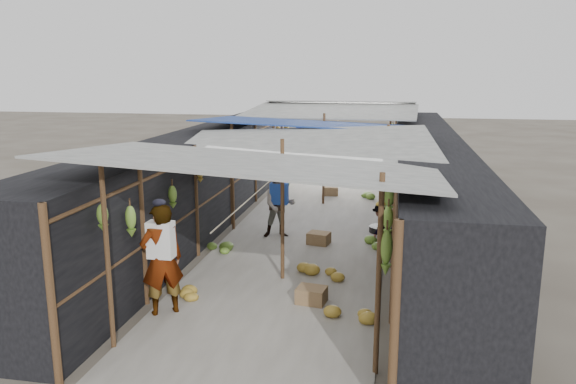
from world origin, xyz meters
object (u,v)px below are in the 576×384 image
Objects in this scene: shopper_blue at (279,205)px; crate_near at (311,296)px; black_basin at (381,230)px; vendor_seated at (380,226)px; vendor_elderly at (162,260)px.

crate_near is at bearing -86.84° from shopper_blue.
crate_near reaches higher than black_basin.
shopper_blue reaches higher than black_basin.
vendor_seated reaches higher than black_basin.
vendor_elderly is at bearing -118.57° from shopper_blue.
vendor_elderly reaches higher than shopper_blue.
black_basin is at bearing 2.21° from shopper_blue.
black_basin is 6.18m from vendor_elderly.
vendor_seated is (1.02, 3.25, 0.34)m from crate_near.
crate_near is 3.42m from vendor_seated.
black_basin is 0.56× the size of vendor_seated.
crate_near is 0.49× the size of vendor_seated.
vendor_elderly is at bearing -122.07° from black_basin.
shopper_blue is (-2.29, -0.77, 0.68)m from black_basin.
vendor_seated is (2.29, -0.36, -0.28)m from shopper_blue.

